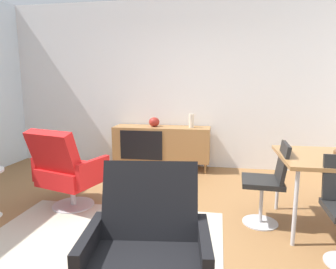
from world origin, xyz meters
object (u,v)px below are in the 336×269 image
Objects in this scene: armchair_black_shell at (148,247)px; vase_cobalt at (191,121)px; lounge_chair_red at (67,169)px; dining_chair_near_window at (269,180)px; sideboard at (162,143)px; vase_sculptural_dark at (154,122)px.

vase_cobalt is at bearing 90.78° from armchair_black_shell.
vase_cobalt is 0.23× the size of lounge_chair_red.
dining_chair_near_window is 0.90× the size of lounge_chair_red.
lounge_chair_red is (-1.25, -1.77, -0.36)m from vase_cobalt.
dining_chair_near_window is at bearing -0.38° from lounge_chair_red.
dining_chair_near_window is (1.45, -1.78, 0.03)m from sideboard.
lounge_chair_red is (-0.63, -1.77, -0.33)m from vase_sculptural_dark.
vase_cobalt is 3.20m from armchair_black_shell.
sideboard is at bearing -0.85° from vase_sculptural_dark.
lounge_chair_red is (-0.76, -1.76, 0.03)m from sideboard.
lounge_chair_red is at bearing 179.62° from dining_chair_near_window.
vase_sculptural_dark is (-0.62, 0.00, -0.03)m from vase_cobalt.
sideboard is 1.87× the size of dining_chair_near_window.
sideboard is 7.23× the size of vase_cobalt.
vase_cobalt is 0.26× the size of dining_chair_near_window.
dining_chair_near_window is (0.95, -1.78, -0.36)m from vase_cobalt.
vase_sculptural_dark is at bearing 131.52° from dining_chair_near_window.
armchair_black_shell is (-0.91, -1.40, -0.00)m from dining_chair_near_window.
armchair_black_shell is at bearing -89.22° from vase_cobalt.
armchair_black_shell is (0.54, -3.18, 0.03)m from sideboard.
lounge_chair_red reaches higher than vase_sculptural_dark.
armchair_black_shell is (0.04, -3.18, -0.36)m from vase_cobalt.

